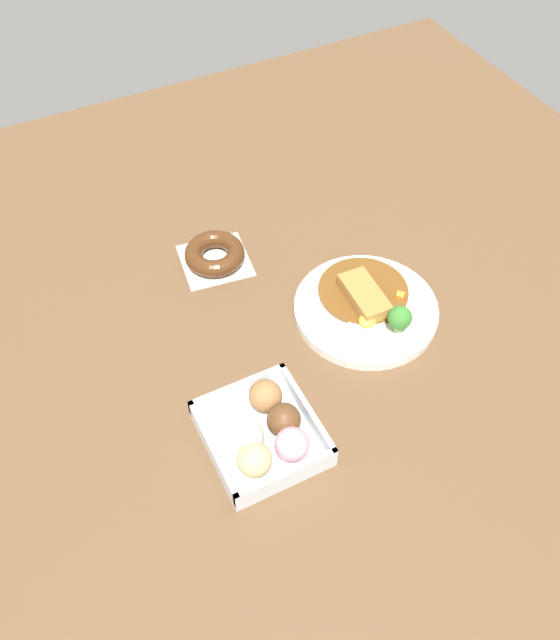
{
  "coord_description": "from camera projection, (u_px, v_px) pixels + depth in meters",
  "views": [
    {
      "loc": [
        -0.65,
        0.39,
        0.88
      ],
      "look_at": [
        -0.01,
        0.07,
        0.03
      ],
      "focal_mm": 37.28,
      "sensor_mm": 36.0,
      "label": 1
    }
  ],
  "objects": [
    {
      "name": "curry_plate",
      "position": [
        367.0,
        307.0,
        1.14
      ],
      "size": [
        0.25,
        0.25,
        0.07
      ],
      "color": "white",
      "rests_on": "ground_plane"
    },
    {
      "name": "donut_box",
      "position": [
        265.0,
        433.0,
        0.97
      ],
      "size": [
        0.17,
        0.16,
        0.06
      ],
      "color": "silver",
      "rests_on": "ground_plane"
    },
    {
      "name": "ground_plane",
      "position": [
        314.0,
        311.0,
        1.16
      ],
      "size": [
        1.6,
        1.6,
        0.0
      ],
      "primitive_type": "plane",
      "color": "brown"
    },
    {
      "name": "chocolate_ring_donut",
      "position": [
        215.0,
        254.0,
        1.22
      ],
      "size": [
        0.14,
        0.14,
        0.03
      ],
      "color": "white",
      "rests_on": "ground_plane"
    }
  ]
}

